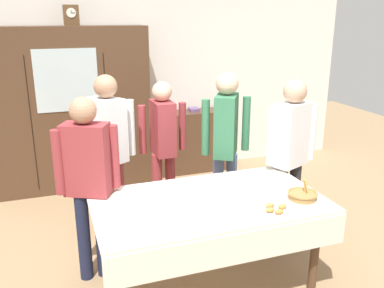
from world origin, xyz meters
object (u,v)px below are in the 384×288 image
(tea_cup_mid_left, at_px, (184,205))
(tea_cup_center, at_px, (288,184))
(pastry_plate, at_px, (276,210))
(person_behind_table_left, at_px, (109,141))
(tea_cup_front_edge, at_px, (123,225))
(person_behind_table_right, at_px, (163,139))
(wall_cabinet, at_px, (69,110))
(mantel_clock, at_px, (71,15))
(bookshelf_low, at_px, (194,141))
(person_beside_shelf, at_px, (226,137))
(person_by_cabinet, at_px, (88,173))
(bread_basket, at_px, (303,195))
(spoon_far_right, at_px, (192,189))
(spoon_far_left, at_px, (214,203))
(person_near_right_end, at_px, (291,146))
(tea_cup_far_left, at_px, (133,202))
(book_stack, at_px, (194,110))
(dining_table, at_px, (210,213))
(tea_cup_mid_right, at_px, (153,219))
(spoon_front_edge, at_px, (139,191))

(tea_cup_mid_left, xyz_separation_m, tea_cup_center, (0.97, 0.10, 0.00))
(pastry_plate, height_order, person_behind_table_left, person_behind_table_left)
(tea_cup_center, xyz_separation_m, person_behind_table_left, (-1.35, 1.08, 0.21))
(tea_cup_front_edge, bearing_deg, person_behind_table_right, 65.12)
(wall_cabinet, distance_m, mantel_clock, 1.16)
(bookshelf_low, relative_size, person_beside_shelf, 0.65)
(pastry_plate, bearing_deg, person_by_cabinet, 148.35)
(person_behind_table_right, bearing_deg, tea_cup_mid_left, -98.91)
(bread_basket, relative_size, spoon_far_right, 2.02)
(person_by_cabinet, bearing_deg, spoon_far_left, -28.79)
(person_by_cabinet, bearing_deg, person_near_right_end, 0.08)
(tea_cup_far_left, height_order, tea_cup_center, same)
(tea_cup_far_left, xyz_separation_m, person_by_cabinet, (-0.29, 0.33, 0.16))
(spoon_far_right, xyz_separation_m, spoon_far_left, (0.07, -0.32, 0.00))
(book_stack, height_order, person_near_right_end, person_near_right_end)
(bread_basket, height_order, spoon_far_left, bread_basket)
(bookshelf_low, distance_m, tea_cup_mid_left, 2.90)
(tea_cup_far_left, relative_size, spoon_far_left, 1.09)
(dining_table, relative_size, person_behind_table_left, 1.10)
(spoon_far_left, relative_size, person_near_right_end, 0.07)
(person_beside_shelf, bearing_deg, tea_cup_mid_right, -133.64)
(pastry_plate, xyz_separation_m, spoon_far_left, (-0.38, 0.30, -0.01))
(bookshelf_low, height_order, person_behind_table_left, person_behind_table_left)
(book_stack, xyz_separation_m, spoon_front_edge, (-1.29, -2.25, -0.13))
(wall_cabinet, bearing_deg, person_beside_shelf, -50.10)
(tea_cup_mid_left, height_order, person_near_right_end, person_near_right_end)
(wall_cabinet, bearing_deg, spoon_far_right, -69.84)
(tea_cup_far_left, relative_size, person_beside_shelf, 0.08)
(bread_basket, relative_size, pastry_plate, 0.86)
(pastry_plate, relative_size, person_behind_table_left, 0.17)
(tea_cup_mid_right, bearing_deg, tea_cup_far_left, 104.03)
(tea_cup_mid_left, xyz_separation_m, spoon_front_edge, (-0.25, 0.44, -0.02))
(bookshelf_low, bearing_deg, book_stack, 0.00)
(tea_cup_center, bearing_deg, bookshelf_low, 88.64)
(wall_cabinet, relative_size, tea_cup_far_left, 15.87)
(mantel_clock, bearing_deg, spoon_front_edge, -82.54)
(book_stack, relative_size, pastry_plate, 0.63)
(wall_cabinet, height_order, pastry_plate, wall_cabinet)
(tea_cup_front_edge, relative_size, person_near_right_end, 0.08)
(wall_cabinet, distance_m, person_by_cabinet, 2.12)
(tea_cup_mid_left, xyz_separation_m, spoon_far_left, (0.25, 0.02, -0.02))
(tea_cup_center, height_order, person_beside_shelf, person_beside_shelf)
(person_near_right_end, relative_size, person_behind_table_right, 1.06)
(mantel_clock, xyz_separation_m, tea_cup_mid_left, (0.54, -2.63, -1.38))
(spoon_far_left, bearing_deg, person_behind_table_right, 91.38)
(bread_basket, distance_m, spoon_far_left, 0.72)
(person_beside_shelf, bearing_deg, bread_basket, -79.73)
(bread_basket, height_order, spoon_far_right, bread_basket)
(tea_cup_front_edge, bearing_deg, person_by_cabinet, 103.39)
(tea_cup_mid_left, distance_m, spoon_far_left, 0.25)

